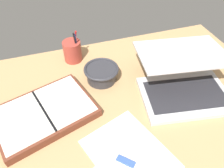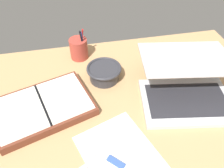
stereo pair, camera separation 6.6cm
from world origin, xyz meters
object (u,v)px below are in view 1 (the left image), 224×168
Objects in this scene: pen_cup at (73,51)px; planner at (45,113)px; bowl at (101,73)px; laptop at (184,80)px.

planner is at bearing -118.41° from pen_cup.
bowl is 19.91cm from pen_cup.
pen_cup is (-38.87, 34.15, -0.38)cm from laptop.
laptop is 34.14cm from bowl.
pen_cup is 34.86cm from planner.
planner is (-55.38, 3.63, -3.72)cm from laptop.
pen_cup is 0.39× the size of planner.
planner is at bearing -153.31° from bowl.
laptop reaches higher than planner.
bowl is at bearing -62.95° from pen_cup.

